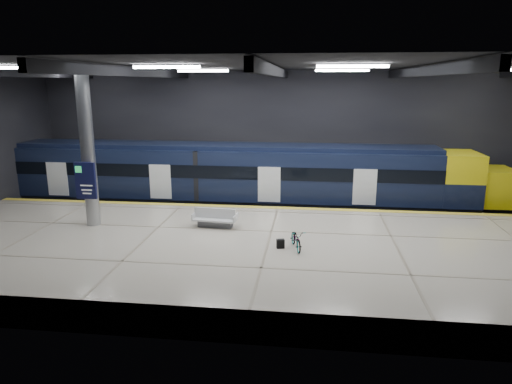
# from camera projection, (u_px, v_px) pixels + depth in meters

# --- Properties ---
(ground) EXTENTS (30.00, 30.00, 0.00)m
(ground) POSITION_uv_depth(u_px,v_px,m) (273.00, 247.00, 20.77)
(ground) COLOR black
(ground) RESTS_ON ground
(room_shell) EXTENTS (30.10, 16.10, 8.05)m
(room_shell) POSITION_uv_depth(u_px,v_px,m) (274.00, 121.00, 19.43)
(room_shell) COLOR black
(room_shell) RESTS_ON ground
(platform) EXTENTS (30.00, 11.00, 1.10)m
(platform) POSITION_uv_depth(u_px,v_px,m) (268.00, 256.00, 18.22)
(platform) COLOR beige
(platform) RESTS_ON ground
(safety_strip) EXTENTS (30.00, 0.40, 0.01)m
(safety_strip) POSITION_uv_depth(u_px,v_px,m) (278.00, 208.00, 23.16)
(safety_strip) COLOR yellow
(safety_strip) RESTS_ON platform
(rails) EXTENTS (30.00, 1.52, 0.16)m
(rails) POSITION_uv_depth(u_px,v_px,m) (281.00, 212.00, 26.05)
(rails) COLOR gray
(rails) RESTS_ON ground
(train) EXTENTS (29.40, 2.84, 3.79)m
(train) POSITION_uv_depth(u_px,v_px,m) (250.00, 178.00, 25.79)
(train) COLOR black
(train) RESTS_ON ground
(bench) EXTENTS (1.99, 0.97, 0.85)m
(bench) POSITION_uv_depth(u_px,v_px,m) (215.00, 220.00, 20.06)
(bench) COLOR #595B60
(bench) RESTS_ON platform
(bicycle) EXTENTS (0.87, 1.57, 0.78)m
(bicycle) POSITION_uv_depth(u_px,v_px,m) (296.00, 239.00, 17.39)
(bicycle) COLOR #99999E
(bicycle) RESTS_ON platform
(pannier_bag) EXTENTS (0.34, 0.25, 0.35)m
(pannier_bag) POSITION_uv_depth(u_px,v_px,m) (281.00, 244.00, 17.51)
(pannier_bag) COLOR black
(pannier_bag) RESTS_ON platform
(info_column) EXTENTS (0.90, 0.78, 6.90)m
(info_column) POSITION_uv_depth(u_px,v_px,m) (87.00, 150.00, 19.66)
(info_column) COLOR #9EA0A5
(info_column) RESTS_ON platform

